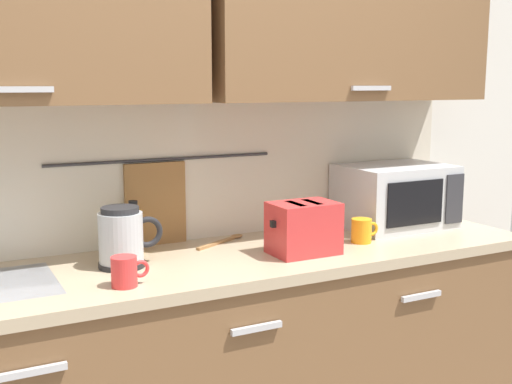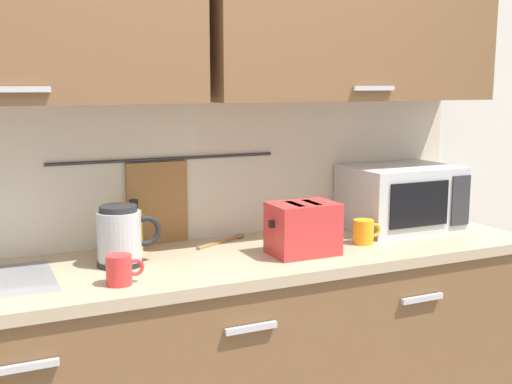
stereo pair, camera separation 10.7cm
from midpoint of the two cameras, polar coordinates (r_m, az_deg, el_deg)
The scene contains 9 objects.
counter_unit at distance 2.48m, azimuth -2.45°, elevation -15.74°, with size 2.53×0.64×0.90m.
back_wall_assembly at distance 2.46m, azimuth -4.48°, elevation 9.71°, with size 3.70×0.41×2.50m.
microwave at distance 2.84m, azimuth 13.78°, elevation -0.45°, with size 0.46×0.35×0.27m.
electric_kettle at distance 2.23m, azimuth -10.62°, elevation -3.91°, with size 0.23×0.16×0.21m.
dish_soap_bottle at distance 2.41m, azimuth -9.52°, elevation -3.26°, with size 0.06×0.06×0.20m.
mug_near_sink at distance 2.03m, azimuth -10.54°, elevation -6.82°, with size 0.12×0.08×0.09m.
toaster at distance 2.35m, azimuth 5.51°, elevation -3.24°, with size 0.26×0.17×0.19m.
mug_by_kettle at distance 2.54m, azimuth 10.78°, elevation -3.49°, with size 0.12×0.08×0.09m.
wooden_spoon at distance 2.55m, azimuth -1.38°, elevation -4.27°, with size 0.26×0.16×0.01m.
Camera 2 is at (-0.80, -1.80, 1.52)m, focal length 44.96 mm.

